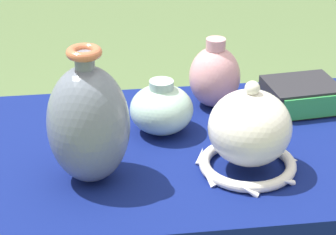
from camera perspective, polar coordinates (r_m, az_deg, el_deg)
The scene contains 6 objects.
display_table at distance 1.42m, azimuth -0.09°, elevation -6.35°, with size 1.24×0.60×0.80m.
vase_tall_bulbous at distance 1.23m, azimuth -6.94°, elevation -0.51°, with size 0.16×0.16×0.27m.
vase_dome_bell at distance 1.28m, azimuth 7.10°, elevation -1.44°, with size 0.20×0.21×0.19m.
mosaic_tile_box at distance 1.57m, azimuth 11.53°, elevation 1.90°, with size 0.17×0.15×0.06m.
jar_round_celadon at distance 1.42m, azimuth -0.40°, elevation 0.77°, with size 0.14×0.14×0.12m.
jar_round_rose at distance 1.53m, azimuth 4.09°, elevation 3.61°, with size 0.12×0.12×0.17m.
Camera 1 is at (-0.15, -1.19, 1.48)m, focal length 70.00 mm.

